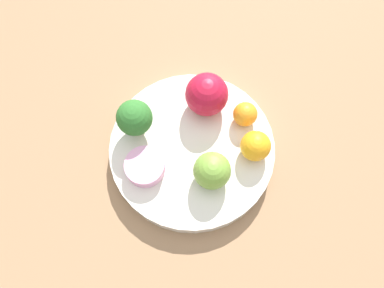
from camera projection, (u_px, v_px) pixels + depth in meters
The scene contains 9 objects.
ground_plane at pixel (192, 157), 0.59m from camera, with size 6.00×6.00×0.00m, color gray.
table_surface at pixel (192, 155), 0.58m from camera, with size 1.20×1.20×0.02m.
bowl at pixel (192, 150), 0.56m from camera, with size 0.24×0.24×0.03m.
broccoli at pixel (135, 118), 0.52m from camera, with size 0.05×0.05×0.06m.
apple_red at pixel (212, 171), 0.50m from camera, with size 0.05×0.05×0.05m.
apple_green at pixel (207, 95), 0.54m from camera, with size 0.06×0.06×0.06m.
orange_front at pixel (245, 114), 0.54m from camera, with size 0.04×0.04×0.04m.
orange_back at pixel (255, 146), 0.52m from camera, with size 0.04×0.04×0.04m.
small_cup at pixel (145, 167), 0.52m from camera, with size 0.06×0.06×0.02m.
Camera 1 is at (0.18, -0.04, 0.56)m, focal length 35.00 mm.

